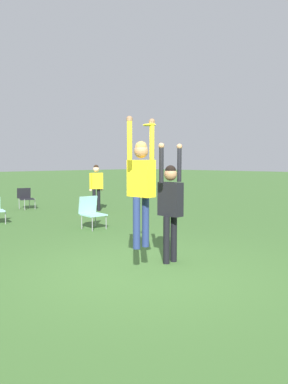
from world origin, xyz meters
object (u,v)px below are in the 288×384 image
object	(u,v)px
person_defending	(170,200)
camping_chair_4	(91,211)
frisbee	(149,125)
camping_chair_3	(26,197)
person_spectator_near	(96,183)
person_jumping	(141,179)

from	to	relation	value
person_defending	camping_chair_4	bearing A→B (deg)	161.27
frisbee	camping_chair_3	xyz separation A→B (m)	(2.47, 8.99, -1.98)
frisbee	person_spectator_near	world-z (taller)	frisbee
person_defending	person_jumping	bearing A→B (deg)	-90.00
frisbee	camping_chair_3	distance (m)	9.53
camping_chair_3	camping_chair_4	bearing A→B (deg)	101.94
camping_chair_4	camping_chair_3	bearing A→B (deg)	-93.75
camping_chair_3	person_spectator_near	world-z (taller)	person_spectator_near
person_jumping	camping_chair_4	distance (m)	4.40
person_jumping	camping_chair_4	world-z (taller)	person_jumping
person_jumping	camping_chair_4	bearing A→B (deg)	-28.71
person_jumping	person_spectator_near	xyz separation A→B (m)	(4.23, 6.56, -0.51)
person_defending	camping_chair_3	bearing A→B (deg)	165.45
camping_chair_4	person_jumping	bearing A→B (deg)	68.96
frisbee	person_jumping	bearing A→B (deg)	-166.90
frisbee	camping_chair_4	world-z (taller)	frisbee
camping_chair_3	camping_chair_4	distance (m)	5.29
person_jumping	camping_chair_4	xyz separation A→B (m)	(1.90, 3.82, -1.05)
camping_chair_4	person_spectator_near	distance (m)	3.64
camping_chair_3	frisbee	bearing A→B (deg)	95.63
person_defending	person_spectator_near	size ratio (longest dim) A/B	1.26
person_defending	camping_chair_4	distance (m)	4.01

